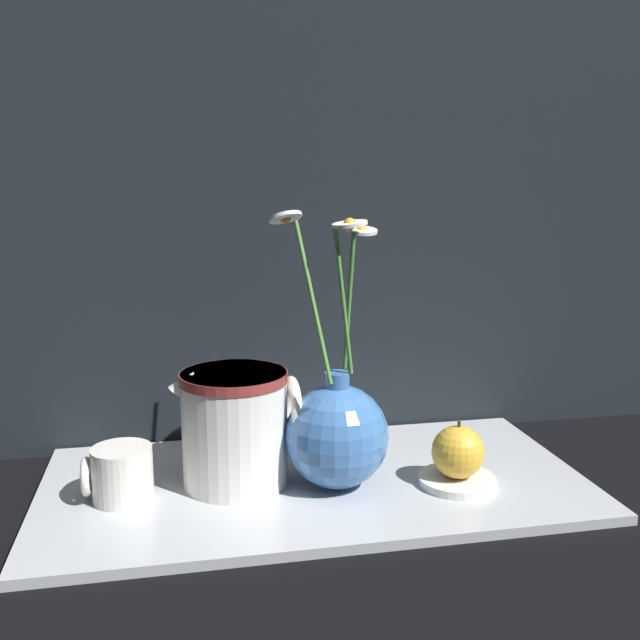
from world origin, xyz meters
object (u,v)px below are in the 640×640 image
yellow_mug (120,474)px  orange_fruit (458,452)px  ceramic_pitcher (237,423)px  vase_with_flowers (337,432)px

yellow_mug → orange_fruit: bearing=-5.5°
yellow_mug → ceramic_pitcher: bearing=8.3°
yellow_mug → orange_fruit: 0.41m
yellow_mug → ceramic_pitcher: size_ratio=0.52×
yellow_mug → ceramic_pitcher: (0.14, 0.02, 0.05)m
vase_with_flowers → yellow_mug: bearing=177.6°
ceramic_pitcher → orange_fruit: 0.27m
vase_with_flowers → yellow_mug: vase_with_flowers is taller
yellow_mug → orange_fruit: size_ratio=1.11×
orange_fruit → ceramic_pitcher: bearing=167.4°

